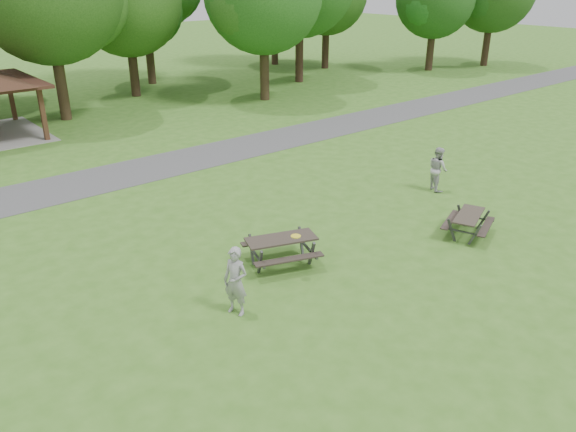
{
  "coord_description": "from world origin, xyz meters",
  "views": [
    {
      "loc": [
        -8.48,
        -7.39,
        7.79
      ],
      "look_at": [
        1.0,
        4.0,
        1.3
      ],
      "focal_mm": 35.0,
      "sensor_mm": 36.0,
      "label": 1
    }
  ],
  "objects": [
    {
      "name": "tree_row_j",
      "position": [
        32.08,
        22.53,
        5.56
      ],
      "size": [
        6.72,
        6.4,
        8.96
      ],
      "color": "black",
      "rests_on": "ground"
    },
    {
      "name": "frisbee_catcher",
      "position": [
        8.93,
        4.58,
        0.85
      ],
      "size": [
        0.92,
        1.02,
        1.7
      ],
      "primitive_type": "imported",
      "rotation": [
        0.0,
        0.0,
        1.16
      ],
      "color": "#AFAFB2",
      "rests_on": "ground"
    },
    {
      "name": "ground",
      "position": [
        0.0,
        0.0,
        0.0
      ],
      "size": [
        160.0,
        160.0,
        0.0
      ],
      "primitive_type": "plane",
      "color": "#386A1E",
      "rests_on": "ground"
    },
    {
      "name": "frisbee_thrower",
      "position": [
        -1.9,
        2.5,
        0.89
      ],
      "size": [
        0.64,
        0.76,
        1.78
      ],
      "primitive_type": "imported",
      "rotation": [
        0.0,
        0.0,
        -1.19
      ],
      "color": "gray",
      "rests_on": "ground"
    },
    {
      "name": "picnic_table_far",
      "position": [
        6.35,
        1.45,
        0.54
      ],
      "size": [
        2.08,
        1.89,
        0.74
      ],
      "color": "#2F2922",
      "rests_on": "ground"
    },
    {
      "name": "tree_row_f",
      "position": [
        8.09,
        28.53,
        5.84
      ],
      "size": [
        7.35,
        7.0,
        9.55
      ],
      "color": "black",
      "rests_on": "ground"
    },
    {
      "name": "frisbee_in_flight",
      "position": [
        0.39,
        2.94,
        1.24
      ],
      "size": [
        0.33,
        0.33,
        0.02
      ],
      "color": "yellow",
      "rests_on": "ground"
    },
    {
      "name": "picnic_table_middle",
      "position": [
        0.53,
        3.74,
        0.64
      ],
      "size": [
        2.42,
        2.18,
        0.87
      ],
      "color": "#2C2520",
      "rests_on": "ground"
    },
    {
      "name": "asphalt_path",
      "position": [
        0.0,
        14.0,
        0.01
      ],
      "size": [
        120.0,
        3.2,
        0.02
      ],
      "primitive_type": "cube",
      "color": "#454548",
      "rests_on": "ground"
    }
  ]
}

